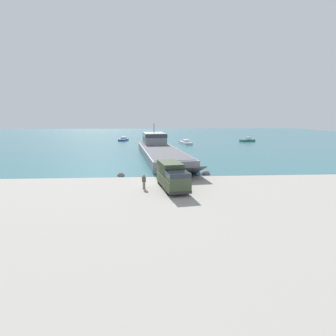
{
  "coord_description": "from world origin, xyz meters",
  "views": [
    {
      "loc": [
        -0.7,
        -34.45,
        8.64
      ],
      "look_at": [
        1.57,
        1.48,
        1.74
      ],
      "focal_mm": 28.0,
      "sensor_mm": 36.0,
      "label": 1
    }
  ],
  "objects_px": {
    "military_truck": "(172,176)",
    "landing_craft": "(159,148)",
    "soldier_on_ramp": "(144,180)",
    "moored_boat_a": "(185,142)",
    "moored_boat_b": "(123,139)",
    "moored_boat_c": "(247,140)"
  },
  "relations": [
    {
      "from": "military_truck",
      "to": "landing_craft",
      "type": "bearing_deg",
      "value": 171.98
    },
    {
      "from": "soldier_on_ramp",
      "to": "moored_boat_a",
      "type": "relative_size",
      "value": 0.19
    },
    {
      "from": "moored_boat_b",
      "to": "moored_boat_c",
      "type": "relative_size",
      "value": 0.96
    },
    {
      "from": "landing_craft",
      "to": "moored_boat_a",
      "type": "distance_m",
      "value": 29.01
    },
    {
      "from": "landing_craft",
      "to": "moored_boat_a",
      "type": "relative_size",
      "value": 4.38
    },
    {
      "from": "soldier_on_ramp",
      "to": "moored_boat_a",
      "type": "bearing_deg",
      "value": 178.98
    },
    {
      "from": "moored_boat_a",
      "to": "moored_boat_c",
      "type": "height_order",
      "value": "moored_boat_c"
    },
    {
      "from": "soldier_on_ramp",
      "to": "moored_boat_b",
      "type": "bearing_deg",
      "value": -160.55
    },
    {
      "from": "moored_boat_a",
      "to": "moored_boat_c",
      "type": "relative_size",
      "value": 1.55
    },
    {
      "from": "landing_craft",
      "to": "military_truck",
      "type": "bearing_deg",
      "value": -94.74
    },
    {
      "from": "landing_craft",
      "to": "military_truck",
      "type": "distance_m",
      "value": 28.97
    },
    {
      "from": "military_truck",
      "to": "soldier_on_ramp",
      "type": "bearing_deg",
      "value": -105.65
    },
    {
      "from": "moored_boat_a",
      "to": "moored_boat_b",
      "type": "height_order",
      "value": "moored_boat_a"
    },
    {
      "from": "military_truck",
      "to": "moored_boat_c",
      "type": "relative_size",
      "value": 1.31
    },
    {
      "from": "moored_boat_b",
      "to": "moored_boat_c",
      "type": "height_order",
      "value": "moored_boat_c"
    },
    {
      "from": "landing_craft",
      "to": "moored_boat_c",
      "type": "relative_size",
      "value": 6.77
    },
    {
      "from": "soldier_on_ramp",
      "to": "moored_boat_c",
      "type": "relative_size",
      "value": 0.3
    },
    {
      "from": "landing_craft",
      "to": "soldier_on_ramp",
      "type": "bearing_deg",
      "value": -101.74
    },
    {
      "from": "military_truck",
      "to": "moored_boat_a",
      "type": "xyz_separation_m",
      "value": [
        8.91,
        56.25,
        -1.13
      ]
    },
    {
      "from": "moored_boat_a",
      "to": "landing_craft",
      "type": "bearing_deg",
      "value": -118.44
    },
    {
      "from": "landing_craft",
      "to": "moored_boat_c",
      "type": "xyz_separation_m",
      "value": [
        33.92,
        35.02,
        -1.13
      ]
    },
    {
      "from": "military_truck",
      "to": "moored_boat_c",
      "type": "xyz_separation_m",
      "value": [
        33.09,
        63.97,
        -1.09
      ]
    }
  ]
}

